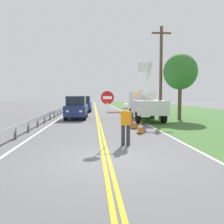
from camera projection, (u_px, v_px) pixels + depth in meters
ground_plane at (106, 160)px, 7.74m from camera, size 160.00×160.00×0.00m
grass_verge_right at (191, 113)px, 28.58m from camera, size 16.00×110.00×0.01m
centerline_yellow_left at (96, 114)px, 27.62m from camera, size 0.11×110.00×0.01m
centerline_yellow_right at (97, 114)px, 27.64m from camera, size 0.11×110.00×0.01m
edge_line_right at (127, 114)px, 27.92m from camera, size 0.12×110.00×0.01m
edge_line_left at (66, 114)px, 27.34m from camera, size 0.12×110.00×0.01m
flagger_worker at (125, 121)px, 9.90m from camera, size 1.09×0.26×1.83m
stop_sign_paddle at (107, 106)px, 9.83m from camera, size 0.56×0.04×2.33m
utility_bucket_truck at (145, 104)px, 20.68m from camera, size 2.91×6.89×5.12m
oncoming_suv_nearest at (77, 107)px, 21.53m from camera, size 2.00×4.65×2.10m
oncoming_suv_second at (84, 104)px, 30.90m from camera, size 2.02×4.65×2.10m
utility_pole_near at (161, 71)px, 21.52m from camera, size 1.80×0.28×8.48m
traffic_cone_lead at (140, 128)px, 13.13m from camera, size 0.40×0.40×0.70m
traffic_cone_mid at (134, 123)px, 15.20m from camera, size 0.40×0.40×0.70m
guardrail_left_shoulder at (52, 113)px, 21.45m from camera, size 0.10×32.00×0.71m
roadside_tree_verge at (180, 72)px, 20.80m from camera, size 3.00×3.00×5.90m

